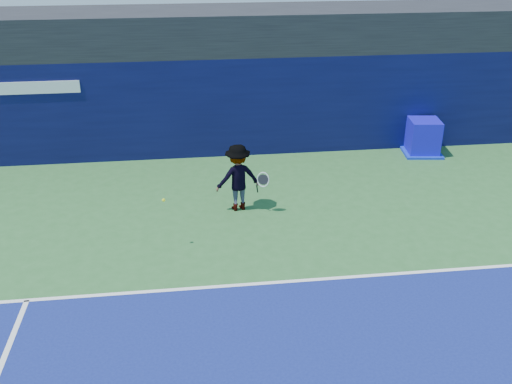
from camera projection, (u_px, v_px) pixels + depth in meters
baseline at (284, 282)px, 11.48m from camera, size 24.00×0.10×0.01m
stadium_band at (240, 29)px, 17.57m from camera, size 36.00×3.00×1.20m
back_wall_assembly at (244, 104)px, 17.57m from camera, size 36.00×1.03×3.00m
equipment_cart at (423, 138)px, 17.72m from camera, size 1.27×1.27×1.09m
tennis_player at (238, 178)px, 14.10m from camera, size 1.36×0.86×1.71m
tennis_ball at (164, 200)px, 12.25m from camera, size 0.07×0.07×0.07m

